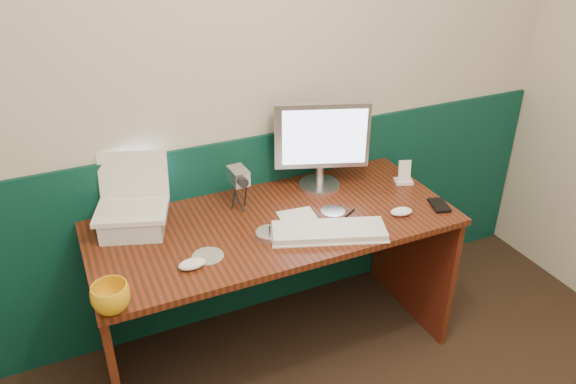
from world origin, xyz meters
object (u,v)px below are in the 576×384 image
laptop (128,187)px  monitor (321,145)px  camcorder (239,191)px  keyboard (329,232)px  mug (111,298)px  desk (275,288)px

laptop → monitor: monitor is taller
monitor → camcorder: (-0.43, -0.04, -0.13)m
camcorder → keyboard: bearing=-56.1°
monitor → mug: 1.20m
desk → camcorder: camcorder is taller
keyboard → mug: mug is taller
desk → mug: bearing=-157.3°
laptop → monitor: bearing=20.7°
keyboard → desk: bearing=150.1°
desk → monitor: bearing=31.7°
mug → camcorder: camcorder is taller
monitor → mug: size_ratio=3.29×
laptop → camcorder: laptop is taller
laptop → keyboard: laptop is taller
camcorder → desk: bearing=-61.1°
desk → keyboard: size_ratio=3.36×
laptop → mug: bearing=-90.4°
mug → monitor: bearing=25.6°
keyboard → laptop: bearing=173.3°
desk → mug: mug is taller
monitor → desk: bearing=-128.5°
camcorder → mug: bearing=-146.3°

